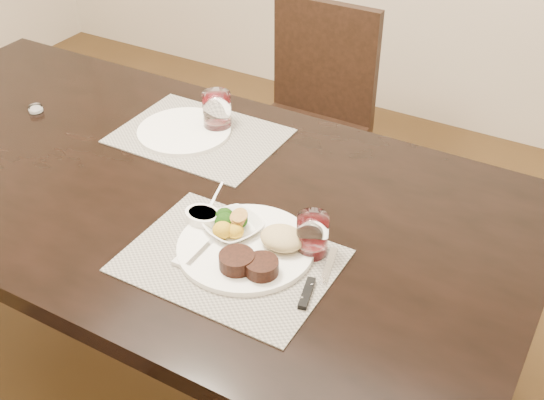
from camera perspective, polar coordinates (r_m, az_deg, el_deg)
The scene contains 14 objects.
ground_plane at distance 2.32m, azimuth -8.05°, elevation -13.62°, with size 4.50×4.50×0.00m, color #3E2A14.
dining_table at distance 1.87m, azimuth -9.73°, elevation -0.14°, with size 2.00×1.00×0.75m.
chair_far at distance 2.62m, azimuth 3.26°, elevation 7.37°, with size 0.42×0.42×0.90m.
placemat_near at distance 1.53m, azimuth -3.54°, elevation -5.09°, with size 0.46×0.34×0.00m, color gray.
placemat_far at distance 1.98m, azimuth -6.09°, elevation 5.35°, with size 0.46×0.34×0.00m, color gray.
dinner_plate at distance 1.53m, azimuth -1.81°, elevation -3.90°, with size 0.31×0.31×0.06m.
napkin_fork at distance 1.55m, azimuth -5.53°, elevation -4.17°, with size 0.09×0.15×0.01m.
steak_knife at distance 1.45m, azimuth 3.39°, elevation -7.22°, with size 0.05×0.22×0.01m.
cracker_bowl at distance 1.59m, azimuth -3.26°, elevation -2.27°, with size 0.17×0.17×0.06m.
sauce_ramekin at distance 1.62m, azimuth -5.80°, elevation -1.46°, with size 0.09×0.13×0.07m.
wine_glass_near at distance 1.52m, azimuth 3.39°, elevation -3.08°, with size 0.07×0.07×0.10m.
far_plate at distance 1.99m, azimuth -7.36°, elevation 5.74°, with size 0.27×0.27×0.01m, color white.
wine_glass_far at distance 1.98m, azimuth -4.62°, elevation 7.27°, with size 0.08×0.08×0.11m.
salt_cellar at distance 2.21m, azimuth -19.16°, elevation 7.17°, with size 0.04×0.04×0.02m.
Camera 1 is at (1.01, -1.14, 1.75)m, focal length 45.00 mm.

